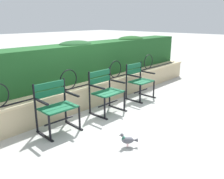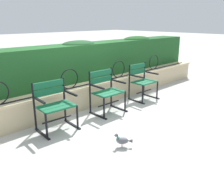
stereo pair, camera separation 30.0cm
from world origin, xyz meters
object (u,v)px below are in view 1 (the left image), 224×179
(park_chair_right, at_px, (139,80))
(pigeon_far_side, at_px, (128,140))
(park_chair_left, at_px, (56,105))
(park_chair_centre, at_px, (105,90))

(park_chair_right, distance_m, pigeon_far_side, 2.43)
(park_chair_left, xyz_separation_m, park_chair_right, (2.43, 0.00, -0.00))
(park_chair_right, xyz_separation_m, pigeon_far_side, (-2.03, -1.29, -0.35))
(park_chair_right, bearing_deg, park_chair_centre, -178.56)
(park_chair_left, height_order, park_chair_right, same)
(park_chair_centre, bearing_deg, park_chair_right, 1.44)
(pigeon_far_side, bearing_deg, park_chair_right, 32.36)
(park_chair_centre, bearing_deg, park_chair_left, 178.63)
(park_chair_centre, height_order, park_chair_right, park_chair_centre)
(park_chair_left, xyz_separation_m, park_chair_centre, (1.21, -0.03, 0.01))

